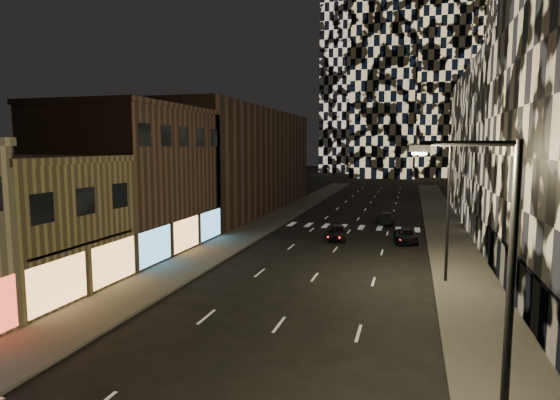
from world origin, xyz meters
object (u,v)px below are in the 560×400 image
Objects in this scene: streetlight_near at (499,298)px; streetlight_far at (445,202)px; car_dark_rightlane at (406,236)px; car_dark_midlane at (337,232)px; car_dark_oncoming at (386,218)px.

streetlight_far is at bearing 90.00° from streetlight_near.
car_dark_rightlane is at bearing 100.91° from streetlight_far.
car_dark_rightlane is at bearing -2.61° from car_dark_midlane.
streetlight_near is 33.21m from car_dark_rightlane.
car_dark_midlane is at bearing 70.76° from car_dark_oncoming.
streetlight_far is 13.85m from car_dark_rightlane.
streetlight_near reaches higher than car_dark_midlane.
streetlight_far is 2.13× the size of car_dark_midlane.
car_dark_midlane is 0.86× the size of car_dark_oncoming.
streetlight_near is at bearing 97.53° from car_dark_oncoming.
car_dark_midlane is 6.41m from car_dark_rightlane.
streetlight_near is 1.83× the size of car_dark_oncoming.
car_dark_oncoming reaches higher than car_dark_rightlane.
car_dark_midlane is (-8.85, 32.33, -4.63)m from streetlight_near.
streetlight_near reaches higher than car_dark_oncoming.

